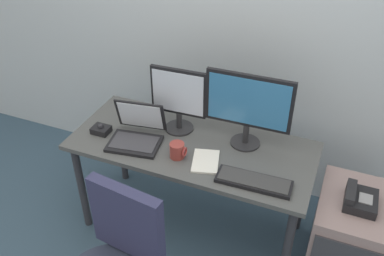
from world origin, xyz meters
name	(u,v)px	position (x,y,z in m)	size (l,w,h in m)	color
ground_plane	(192,225)	(0.00, 0.00, 0.00)	(8.00, 8.00, 0.00)	#364E61
desk	(192,155)	(0.00, 0.00, 0.63)	(1.48, 0.64, 0.72)	#4B4D4B
file_cabinet	(348,239)	(1.00, 0.00, 0.30)	(0.42, 0.53, 0.60)	gray
desk_phone	(359,199)	(0.99, -0.02, 0.64)	(0.17, 0.20, 0.09)	black
monitor_main	(248,105)	(0.30, 0.13, 0.99)	(0.51, 0.18, 0.47)	#262628
monitor_side	(179,97)	(-0.14, 0.12, 0.95)	(0.35, 0.18, 0.42)	#262628
keyboard	(254,181)	(0.44, -0.20, 0.73)	(0.41, 0.15, 0.03)	black
laptop	(137,133)	(-0.33, -0.09, 0.77)	(0.35, 0.33, 0.23)	black
trackball_mouse	(101,129)	(-0.58, -0.10, 0.74)	(0.11, 0.09, 0.07)	black
coffee_mug	(178,150)	(-0.03, -0.14, 0.76)	(0.10, 0.09, 0.09)	maroon
paper_notepad	(206,161)	(0.14, -0.13, 0.72)	(0.15, 0.21, 0.01)	white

